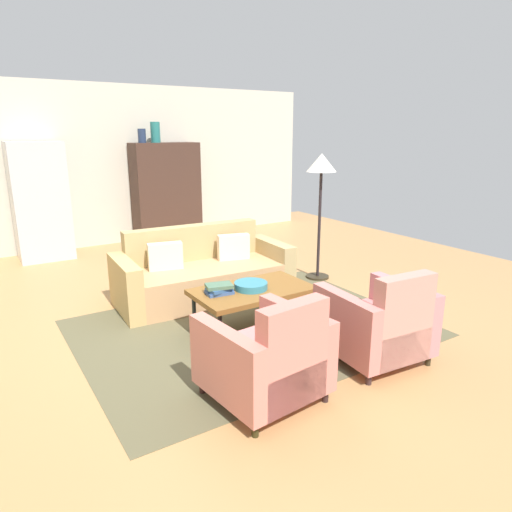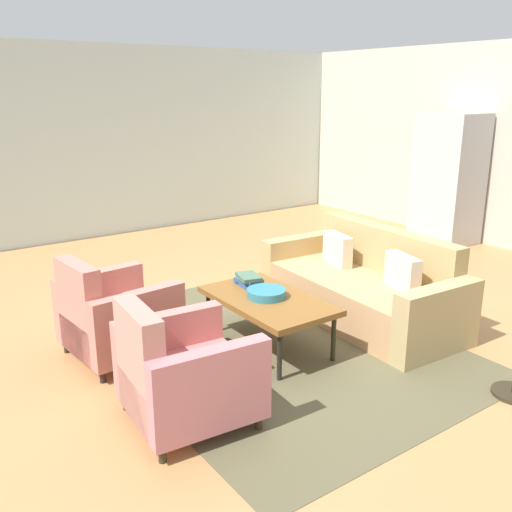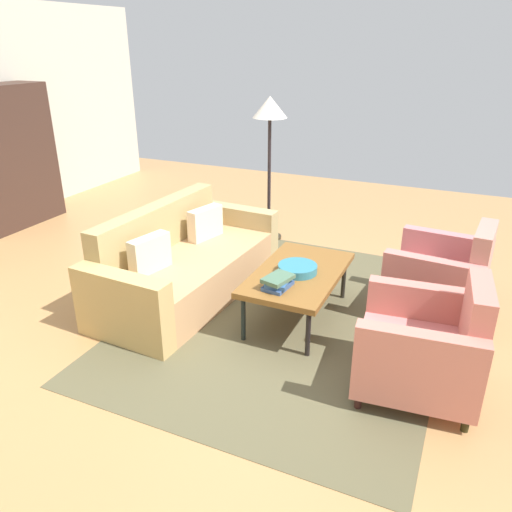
{
  "view_description": "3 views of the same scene",
  "coord_description": "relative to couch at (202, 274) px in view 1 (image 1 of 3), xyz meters",
  "views": [
    {
      "loc": [
        -2.01,
        -4.05,
        2.01
      ],
      "look_at": [
        0.6,
        0.03,
        0.68
      ],
      "focal_mm": 32.2,
      "sensor_mm": 36.0,
      "label": 1
    },
    {
      "loc": [
        3.95,
        -3.0,
        2.17
      ],
      "look_at": [
        0.08,
        -0.25,
        0.75
      ],
      "focal_mm": 39.46,
      "sensor_mm": 36.0,
      "label": 2
    },
    {
      "loc": [
        -3.39,
        -1.58,
        2.31
      ],
      "look_at": [
        0.3,
        0.08,
        0.55
      ],
      "focal_mm": 35.07,
      "sensor_mm": 36.0,
      "label": 3
    }
  ],
  "objects": [
    {
      "name": "armchair_right",
      "position": [
        0.59,
        -2.35,
        0.06
      ],
      "size": [
        0.86,
        0.86,
        0.88
      ],
      "rotation": [
        0.0,
        0.0,
        -0.08
      ],
      "color": "#322018",
      "rests_on": "ground"
    },
    {
      "name": "armchair_left",
      "position": [
        -0.6,
        -2.35,
        0.06
      ],
      "size": [
        0.87,
        0.87,
        0.88
      ],
      "rotation": [
        0.0,
        0.0,
        0.09
      ],
      "color": "#351A16",
      "rests_on": "ground"
    },
    {
      "name": "ground_plane",
      "position": [
        -0.34,
        -0.87,
        -0.29
      ],
      "size": [
        10.43,
        10.43,
        0.0
      ],
      "primitive_type": "plane",
      "color": "tan"
    },
    {
      "name": "vase_tall",
      "position": [
        0.43,
        3.12,
        1.63
      ],
      "size": [
        0.14,
        0.14,
        0.24
      ],
      "primitive_type": "cylinder",
      "color": "#24324F",
      "rests_on": "cabinet"
    },
    {
      "name": "coffee_table",
      "position": [
        -0.0,
        -1.19,
        0.13
      ],
      "size": [
        1.2,
        0.7,
        0.46
      ],
      "color": "black",
      "rests_on": "ground"
    },
    {
      "name": "book_stack",
      "position": [
        -0.36,
        -1.14,
        0.22
      ],
      "size": [
        0.29,
        0.23,
        0.1
      ],
      "color": "#37548A",
      "rests_on": "coffee_table"
    },
    {
      "name": "fruit_bowl",
      "position": [
        -0.03,
        -1.19,
        0.2
      ],
      "size": [
        0.34,
        0.34,
        0.07
      ],
      "primitive_type": "cylinder",
      "color": "teal",
      "rests_on": "coffee_table"
    },
    {
      "name": "refrigerator",
      "position": [
        -1.34,
        3.02,
        0.64
      ],
      "size": [
        0.8,
        0.73,
        1.85
      ],
      "color": "#B7BABF",
      "rests_on": "ground"
    },
    {
      "name": "couch",
      "position": [
        0.0,
        0.0,
        0.0
      ],
      "size": [
        2.15,
        1.01,
        0.86
      ],
      "rotation": [
        0.0,
        0.0,
        3.09
      ],
      "color": "tan",
      "rests_on": "ground"
    },
    {
      "name": "floor_lamp",
      "position": [
        1.71,
        -0.19,
        1.16
      ],
      "size": [
        0.4,
        0.4,
        1.72
      ],
      "color": "#2F281A",
      "rests_on": "ground"
    },
    {
      "name": "vase_round",
      "position": [
        0.68,
        3.12,
        1.69
      ],
      "size": [
        0.17,
        0.17,
        0.36
      ],
      "primitive_type": "cylinder",
      "color": "#246E6B",
      "rests_on": "cabinet"
    },
    {
      "name": "area_rug",
      "position": [
        -0.0,
        -1.14,
        -0.28
      ],
      "size": [
        3.4,
        2.6,
        0.01
      ],
      "primitive_type": "cube",
      "color": "brown",
      "rests_on": "ground"
    },
    {
      "name": "wall_back",
      "position": [
        -0.34,
        3.47,
        1.11
      ],
      "size": [
        8.56,
        0.12,
        2.8
      ],
      "primitive_type": "cube",
      "color": "beige",
      "rests_on": "ground"
    },
    {
      "name": "cabinet",
      "position": [
        0.83,
        3.13,
        0.61
      ],
      "size": [
        1.2,
        0.51,
        1.8
      ],
      "color": "#3C2820",
      "rests_on": "ground"
    }
  ]
}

